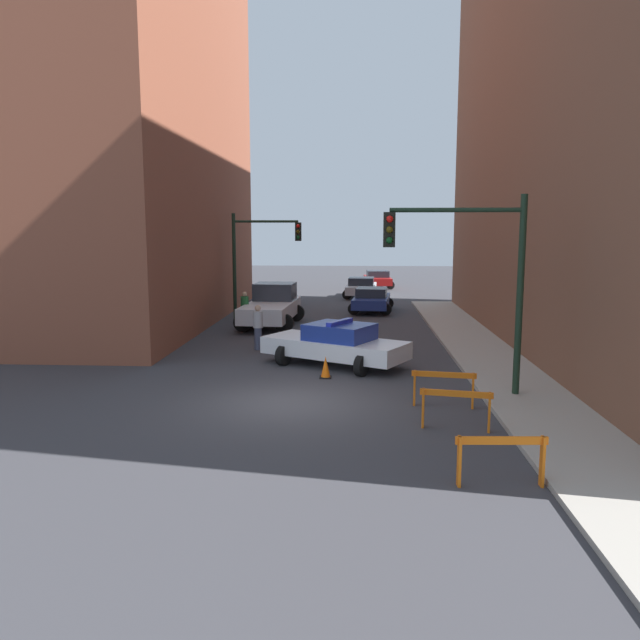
{
  "coord_description": "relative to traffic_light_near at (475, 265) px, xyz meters",
  "views": [
    {
      "loc": [
        1.65,
        -15.54,
        4.45
      ],
      "look_at": [
        0.34,
        7.1,
        1.12
      ],
      "focal_mm": 35.0,
      "sensor_mm": 36.0,
      "label": 1
    }
  ],
  "objects": [
    {
      "name": "ground_plane",
      "position": [
        -4.73,
        -0.79,
        -3.53
      ],
      "size": [
        120.0,
        120.0,
        0.0
      ],
      "primitive_type": "plane",
      "color": "#38383D"
    },
    {
      "name": "sidewalk_right",
      "position": [
        1.47,
        -0.79,
        -3.47
      ],
      "size": [
        2.4,
        44.0,
        0.12
      ],
      "color": "#9E998E",
      "rests_on": "ground_plane"
    },
    {
      "name": "building_corner_left",
      "position": [
        -16.73,
        13.21,
        6.17
      ],
      "size": [
        14.0,
        20.0,
        19.4
      ],
      "color": "brown",
      "rests_on": "ground_plane"
    },
    {
      "name": "traffic_light_near",
      "position": [
        0.0,
        0.0,
        0.0
      ],
      "size": [
        3.64,
        0.35,
        5.2
      ],
      "color": "black",
      "rests_on": "sidewalk_right"
    },
    {
      "name": "traffic_light_far",
      "position": [
        -8.03,
        14.41,
        -0.13
      ],
      "size": [
        3.44,
        0.35,
        5.2
      ],
      "color": "black",
      "rests_on": "ground_plane"
    },
    {
      "name": "police_car",
      "position": [
        -3.71,
        3.63,
        -2.81
      ],
      "size": [
        5.01,
        3.89,
        1.52
      ],
      "rotation": [
        0.0,
        0.0,
        1.07
      ],
      "color": "white",
      "rests_on": "ground_plane"
    },
    {
      "name": "white_truck",
      "position": [
        -6.96,
        12.12,
        -2.62
      ],
      "size": [
        2.84,
        5.51,
        1.9
      ],
      "rotation": [
        0.0,
        0.0,
        -0.06
      ],
      "color": "silver",
      "rests_on": "ground_plane"
    },
    {
      "name": "parked_car_near",
      "position": [
        -2.23,
        17.17,
        -2.86
      ],
      "size": [
        2.54,
        4.45,
        1.31
      ],
      "rotation": [
        0.0,
        0.0,
        -0.1
      ],
      "color": "navy",
      "rests_on": "ground_plane"
    },
    {
      "name": "parked_car_mid",
      "position": [
        -2.72,
        24.29,
        -2.86
      ],
      "size": [
        2.47,
        4.41,
        1.31
      ],
      "rotation": [
        0.0,
        0.0,
        -0.07
      ],
      "color": "silver",
      "rests_on": "ground_plane"
    },
    {
      "name": "parked_car_far",
      "position": [
        -1.45,
        31.07,
        -2.86
      ],
      "size": [
        2.45,
        4.41,
        1.31
      ],
      "rotation": [
        0.0,
        0.0,
        0.06
      ],
      "color": "maroon",
      "rests_on": "ground_plane"
    },
    {
      "name": "pedestrian_crossing",
      "position": [
        -6.69,
        6.26,
        -2.67
      ],
      "size": [
        0.48,
        0.48,
        1.66
      ],
      "rotation": [
        0.0,
        0.0,
        1.14
      ],
      "color": "#474C66",
      "rests_on": "ground_plane"
    },
    {
      "name": "pedestrian_corner",
      "position": [
        -8.06,
        11.18,
        -2.67
      ],
      "size": [
        0.43,
        0.43,
        1.66
      ],
      "rotation": [
        0.0,
        0.0,
        4.93
      ],
      "color": "#382D23",
      "rests_on": "ground_plane"
    },
    {
      "name": "barrier_front",
      "position": [
        -0.54,
        -5.85,
        -2.91
      ],
      "size": [
        1.6,
        0.24,
        0.9
      ],
      "rotation": [
        0.0,
        0.0,
        0.05
      ],
      "color": "orange",
      "rests_on": "ground_plane"
    },
    {
      "name": "barrier_mid",
      "position": [
        -0.84,
        -2.77,
        -2.91
      ],
      "size": [
        1.58,
        0.43,
        0.9
      ],
      "rotation": [
        0.0,
        0.0,
        -0.18
      ],
      "color": "orange",
      "rests_on": "ground_plane"
    },
    {
      "name": "barrier_back",
      "position": [
        -0.86,
        -0.96,
        -2.91
      ],
      "size": [
        1.59,
        0.37,
        0.9
      ],
      "rotation": [
        0.0,
        0.0,
        -0.15
      ],
      "color": "orange",
      "rests_on": "ground_plane"
    },
    {
      "name": "traffic_cone",
      "position": [
        -3.97,
        1.95,
        -3.21
      ],
      "size": [
        0.36,
        0.36,
        0.66
      ],
      "color": "black",
      "rests_on": "ground_plane"
    }
  ]
}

